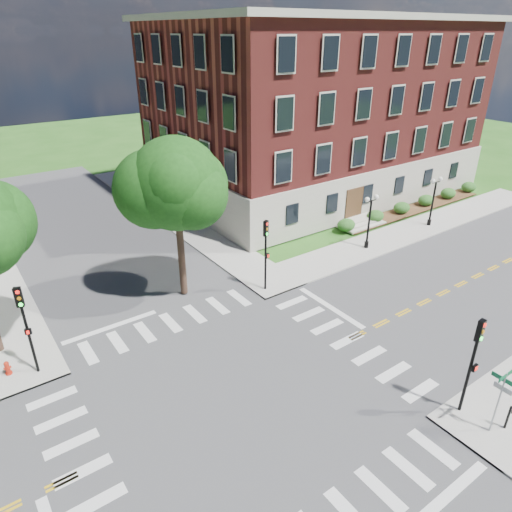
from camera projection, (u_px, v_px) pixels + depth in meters
ground at (238, 395)px, 21.40m from camera, size 160.00×160.00×0.00m
road_ew at (238, 395)px, 21.40m from camera, size 90.00×12.00×0.01m
road_ns at (238, 395)px, 21.40m from camera, size 12.00×90.00×0.01m
sidewalk_ne at (287, 222)px, 40.59m from camera, size 34.00×34.00×0.12m
crosswalk_east at (347, 341)px, 25.14m from camera, size 2.20×10.20×0.02m
stop_bar_east at (330, 307)px, 28.16m from camera, size 0.40×5.50×0.00m
main_building at (315, 108)px, 46.22m from camera, size 30.60×22.40×16.50m
shrub_row at (413, 211)px, 43.30m from camera, size 18.00×2.00×1.30m
tree_d at (176, 184)px, 26.34m from camera, size 5.50×5.50×10.04m
traffic_signal_se at (474, 355)px, 19.04m from camera, size 0.34×0.38×4.80m
traffic_signal_ne at (266, 247)px, 28.59m from camera, size 0.38×0.46×4.80m
traffic_signal_nw at (25, 320)px, 21.35m from camera, size 0.38×0.46×4.80m
twin_lamp_west at (369, 219)px, 34.60m from camera, size 1.36×0.36×4.23m
twin_lamp_east at (433, 199)px, 38.74m from camera, size 1.36×0.36×4.23m
street_sign_pole at (502, 391)px, 18.38m from camera, size 1.10×1.10×3.10m
push_button_post at (509, 416)px, 19.16m from camera, size 0.14×0.21×1.20m
fire_hydrant at (8, 368)px, 22.38m from camera, size 0.35×0.35×0.75m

